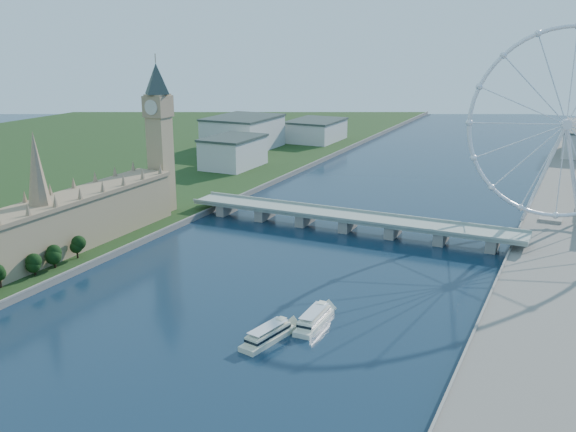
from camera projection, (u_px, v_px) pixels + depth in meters
The scene contains 7 objects.
parliament_range at pixel (43, 231), 347.41m from camera, with size 24.00×200.00×70.00m.
big_ben at pixel (159, 119), 427.95m from camera, with size 20.02×20.02×110.00m.
westminster_bridge at pixel (348, 220), 410.69m from camera, with size 220.00×22.00×9.50m.
london_eye at pixel (566, 125), 392.21m from camera, with size 113.60×39.12×124.30m.
city_skyline at pixel (480, 146), 617.46m from camera, with size 505.00×280.00×32.00m.
tour_boat_near at pixel (268, 341), 263.30m from camera, with size 8.17×31.85×7.06m, color beige, non-canonical shape.
tour_boat_far at pixel (314, 325), 277.91m from camera, with size 8.26×32.20×7.14m, color #EBE7CA, non-canonical shape.
Camera 1 is at (134.51, -72.53, 121.87)m, focal length 40.00 mm.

